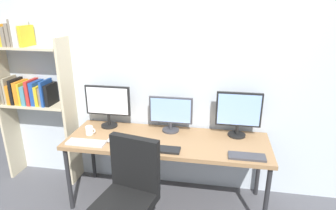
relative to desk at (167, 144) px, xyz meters
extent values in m
cube|color=silver|center=(0.00, 0.42, 0.61)|extent=(4.42, 0.10, 2.60)
cube|color=#936D47|center=(0.00, 0.00, 0.03)|extent=(2.02, 0.68, 0.04)
cylinder|color=#262628|center=(-0.96, -0.29, -0.34)|extent=(0.04, 0.04, 0.70)
cylinder|color=#262628|center=(0.96, -0.29, -0.34)|extent=(0.04, 0.04, 0.70)
cylinder|color=#262628|center=(-0.96, 0.29, -0.34)|extent=(0.04, 0.04, 0.70)
cylinder|color=#262628|center=(0.96, 0.29, -0.34)|extent=(0.04, 0.04, 0.70)
cube|color=beige|center=(-1.96, 0.23, 0.17)|extent=(0.03, 0.28, 1.70)
cube|color=beige|center=(-1.16, 0.23, 0.17)|extent=(0.03, 0.28, 1.70)
cube|color=beige|center=(-1.56, 0.23, 0.25)|extent=(0.76, 0.28, 0.02)
cube|color=beige|center=(-1.56, 0.23, 0.90)|extent=(0.76, 0.28, 0.02)
cube|color=gray|center=(-1.90, 0.23, 0.39)|extent=(0.03, 0.22, 0.25)
cube|color=tan|center=(-1.86, 0.23, 0.41)|extent=(0.03, 0.22, 0.30)
cube|color=orange|center=(-1.83, 0.22, 0.37)|extent=(0.04, 0.22, 0.22)
cube|color=black|center=(-1.79, 0.23, 0.40)|extent=(0.04, 0.22, 0.28)
cube|color=orange|center=(-1.73, 0.23, 0.39)|extent=(0.05, 0.22, 0.26)
cube|color=gold|center=(-1.69, 0.23, 0.39)|extent=(0.03, 0.22, 0.25)
cube|color=teal|center=(-1.64, 0.22, 0.37)|extent=(0.05, 0.22, 0.22)
cube|color=red|center=(-1.59, 0.23, 0.40)|extent=(0.04, 0.22, 0.28)
cube|color=#1E4799|center=(-1.54, 0.24, 0.39)|extent=(0.05, 0.22, 0.26)
cube|color=gold|center=(-1.49, 0.23, 0.37)|extent=(0.04, 0.22, 0.22)
cube|color=gray|center=(-1.45, 0.24, 0.37)|extent=(0.03, 0.22, 0.21)
cube|color=#1E4799|center=(-1.41, 0.22, 0.40)|extent=(0.03, 0.22, 0.28)
cube|color=black|center=(-1.37, 0.24, 0.38)|extent=(0.04, 0.22, 0.24)
cube|color=teal|center=(-1.85, 0.23, 1.00)|extent=(0.04, 0.22, 0.19)
cube|color=gold|center=(-1.80, 0.24, 1.00)|extent=(0.04, 0.22, 0.19)
cube|color=gray|center=(-1.75, 0.22, 1.01)|extent=(0.04, 0.22, 0.21)
cube|color=gray|center=(-1.70, 0.23, 1.03)|extent=(0.04, 0.22, 0.24)
cube|color=gray|center=(-1.66, 0.23, 1.05)|extent=(0.03, 0.22, 0.28)
cube|color=white|center=(-1.61, 0.22, 1.06)|extent=(0.05, 0.22, 0.29)
cube|color=gold|center=(-1.56, 0.23, 1.02)|extent=(0.04, 0.22, 0.22)
cube|color=black|center=(-0.23, -0.69, -0.22)|extent=(0.52, 0.52, 0.08)
cube|color=black|center=(-0.19, -0.51, 0.06)|extent=(0.44, 0.16, 0.48)
cylinder|color=black|center=(-0.69, 0.21, 0.06)|extent=(0.18, 0.18, 0.02)
cylinder|color=black|center=(-0.69, 0.21, 0.13)|extent=(0.03, 0.03, 0.12)
cube|color=black|center=(-0.69, 0.21, 0.35)|extent=(0.50, 0.03, 0.32)
cube|color=white|center=(-0.69, 0.20, 0.35)|extent=(0.46, 0.01, 0.29)
cylinder|color=#38383D|center=(0.00, 0.21, 0.06)|extent=(0.18, 0.18, 0.02)
cylinder|color=#38383D|center=(0.00, 0.21, 0.11)|extent=(0.03, 0.03, 0.07)
cube|color=#38383D|center=(0.00, 0.21, 0.29)|extent=(0.46, 0.03, 0.28)
cube|color=#8CB2F2|center=(0.00, 0.20, 0.29)|extent=(0.42, 0.01, 0.25)
cylinder|color=black|center=(0.69, 0.21, 0.06)|extent=(0.18, 0.18, 0.02)
cylinder|color=black|center=(0.69, 0.21, 0.12)|extent=(0.03, 0.03, 0.09)
cube|color=black|center=(0.69, 0.21, 0.34)|extent=(0.45, 0.03, 0.36)
cube|color=#8CB2F2|center=(0.69, 0.20, 0.34)|extent=(0.42, 0.01, 0.32)
cube|color=silver|center=(-0.76, -0.23, 0.06)|extent=(0.38, 0.13, 0.02)
cube|color=black|center=(0.00, -0.23, 0.06)|extent=(0.33, 0.13, 0.02)
cube|color=#38383D|center=(0.76, -0.23, 0.06)|extent=(0.33, 0.13, 0.02)
ellipsoid|color=silver|center=(-0.55, -0.14, 0.07)|extent=(0.06, 0.10, 0.03)
cylinder|color=white|center=(-0.82, -0.03, 0.10)|extent=(0.08, 0.08, 0.09)
torus|color=white|center=(-0.78, -0.03, 0.10)|extent=(0.06, 0.01, 0.06)
camera|label=1|loc=(0.47, -2.57, 1.34)|focal=30.79mm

